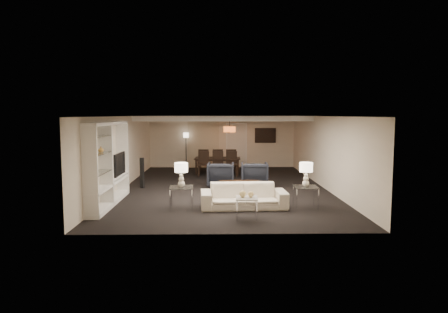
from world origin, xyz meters
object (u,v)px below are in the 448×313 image
side_table_right (305,197)px  chair_fm (218,160)px  armchair_right (254,174)px  chair_fr (231,160)px  vase_blue (94,171)px  chair_nm (218,164)px  coffee_table (240,189)px  table_lamp_left (181,175)px  chair_fl (204,160)px  sofa (244,196)px  dining_table (218,166)px  floor_speaker (142,173)px  floor_lamp (186,150)px  chair_nl (203,164)px  armchair_left (221,175)px  pendant_light (229,129)px  chair_nr (232,164)px  vase_amber (101,149)px  table_lamp_right (306,175)px  marble_table (247,208)px  television (116,164)px  side_table_left (181,198)px

side_table_right → chair_fm: 7.45m
armchair_right → chair_fr: chair_fr is taller
vase_blue → chair_nm: (3.09, 6.58, -0.64)m
coffee_table → table_lamp_left: bearing=-136.7°
chair_fl → side_table_right: bearing=119.6°
sofa → table_lamp_left: 1.80m
dining_table → chair_fl: chair_fl is taller
floor_speaker → chair_fm: bearing=70.7°
floor_lamp → chair_nl: bearing=-70.5°
armchair_left → sofa: bearing=102.8°
pendant_light → floor_lamp: (-2.03, 1.70, -1.07)m
coffee_table → vase_blue: vase_blue is taller
floor_lamp → table_lamp_left: bearing=-86.5°
pendant_light → dining_table: pendant_light is taller
dining_table → chair_nm: chair_nm is taller
side_table_right → dining_table: 6.84m
chair_fr → floor_lamp: (-2.11, 1.26, 0.34)m
chair_nr → chair_fl: (-1.20, 1.30, 0.00)m
pendant_light → chair_nm: size_ratio=0.51×
armchair_left → vase_amber: 4.88m
pendant_light → dining_table: size_ratio=0.26×
table_lamp_right → chair_fr: bearing=104.4°
pendant_light → vase_amber: size_ratio=3.30×
pendant_light → vase_blue: bearing=-115.9°
table_lamp_right → marble_table: 2.13m
table_lamp_left → sofa: bearing=0.0°
pendant_light → chair_nr: (0.08, -0.86, -1.41)m
dining_table → table_lamp_left: bearing=-95.6°
armchair_left → vase_blue: 5.27m
armchair_right → chair_fm: (-1.31, 3.75, 0.08)m
armchair_right → table_lamp_left: size_ratio=1.44×
armchair_left → dining_table: armchair_left is taller
vase_amber → chair_fm: size_ratio=0.15×
marble_table → floor_lamp: floor_lamp is taller
television → table_lamp_left: bearing=-119.6°
side_table_right → chair_nr: size_ratio=0.62×
vase_amber → dining_table: 7.38m
pendant_light → chair_nr: size_ratio=0.51×
floor_speaker → armchair_left: bearing=18.3°
table_lamp_left → chair_fl: 7.07m
chair_nr → side_table_right: bearing=-75.4°
table_lamp_right → chair_nr: (-1.81, 5.75, -0.42)m
sofa → chair_fm: size_ratio=2.27×
pendant_light → marble_table: size_ratio=0.97×
chair_fm → chair_nr: bearing=112.0°
television → floor_lamp: floor_lamp is taller
armchair_right → side_table_left: armchair_right is taller
armchair_right → dining_table: bearing=-64.4°
vase_blue → chair_nl: vase_blue is taller
side_table_right → table_lamp_left: table_lamp_left is taller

